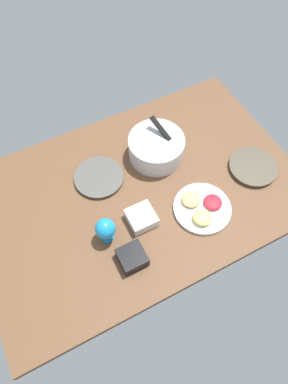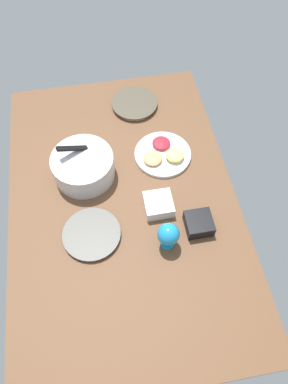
{
  "view_description": "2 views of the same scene",
  "coord_description": "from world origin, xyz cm",
  "px_view_note": "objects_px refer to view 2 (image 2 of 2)",
  "views": [
    {
      "loc": [
        -37.22,
        -77.1,
        144.17
      ],
      "look_at": [
        -0.32,
        -5.21,
        6.64
      ],
      "focal_mm": 31.37,
      "sensor_mm": 36.0,
      "label": 1
    },
    {
      "loc": [
        -83.54,
        4.96,
        143.02
      ],
      "look_at": [
        -1.39,
        -9.55,
        6.64
      ],
      "focal_mm": 33.62,
      "sensor_mm": 36.0,
      "label": 2
    }
  ],
  "objects_px": {
    "dinner_plate_right": "(135,104)",
    "fruit_platter": "(163,154)",
    "mixing_bowl": "(83,166)",
    "square_bowl_black": "(199,223)",
    "square_bowl_white": "(158,204)",
    "dinner_plate_left": "(92,234)",
    "hurricane_glass_blue": "(168,235)"
  },
  "relations": [
    {
      "from": "dinner_plate_right",
      "to": "square_bowl_black",
      "type": "xyz_separation_m",
      "value": [
        -0.77,
        -0.16,
        0.02
      ]
    },
    {
      "from": "fruit_platter",
      "to": "square_bowl_white",
      "type": "relative_size",
      "value": 2.24
    },
    {
      "from": "dinner_plate_right",
      "to": "mixing_bowl",
      "type": "height_order",
      "value": "mixing_bowl"
    },
    {
      "from": "mixing_bowl",
      "to": "dinner_plate_left",
      "type": "bearing_deg",
      "value": 179.98
    },
    {
      "from": "fruit_platter",
      "to": "square_bowl_black",
      "type": "bearing_deg",
      "value": -169.91
    },
    {
      "from": "dinner_plate_right",
      "to": "mixing_bowl",
      "type": "relative_size",
      "value": 0.86
    },
    {
      "from": "dinner_plate_right",
      "to": "hurricane_glass_blue",
      "type": "xyz_separation_m",
      "value": [
        -0.83,
        -0.01,
        0.08
      ]
    },
    {
      "from": "dinner_plate_right",
      "to": "fruit_platter",
      "type": "height_order",
      "value": "fruit_platter"
    },
    {
      "from": "fruit_platter",
      "to": "hurricane_glass_blue",
      "type": "xyz_separation_m",
      "value": [
        -0.46,
        0.08,
        0.07
      ]
    },
    {
      "from": "mixing_bowl",
      "to": "fruit_platter",
      "type": "bearing_deg",
      "value": -84.15
    },
    {
      "from": "mixing_bowl",
      "to": "square_bowl_white",
      "type": "xyz_separation_m",
      "value": [
        -0.24,
        -0.31,
        -0.03
      ]
    },
    {
      "from": "mixing_bowl",
      "to": "square_bowl_black",
      "type": "relative_size",
      "value": 2.51
    },
    {
      "from": "square_bowl_black",
      "to": "dinner_plate_right",
      "type": "bearing_deg",
      "value": 11.49
    },
    {
      "from": "hurricane_glass_blue",
      "to": "square_bowl_black",
      "type": "distance_m",
      "value": 0.17
    },
    {
      "from": "dinner_plate_right",
      "to": "fruit_platter",
      "type": "relative_size",
      "value": 0.89
    },
    {
      "from": "dinner_plate_right",
      "to": "square_bowl_black",
      "type": "height_order",
      "value": "square_bowl_black"
    },
    {
      "from": "square_bowl_black",
      "to": "hurricane_glass_blue",
      "type": "bearing_deg",
      "value": 110.16
    },
    {
      "from": "hurricane_glass_blue",
      "to": "square_bowl_white",
      "type": "relative_size",
      "value": 1.16
    },
    {
      "from": "dinner_plate_left",
      "to": "hurricane_glass_blue",
      "type": "height_order",
      "value": "hurricane_glass_blue"
    },
    {
      "from": "dinner_plate_left",
      "to": "square_bowl_white",
      "type": "relative_size",
      "value": 2.02
    },
    {
      "from": "dinner_plate_left",
      "to": "fruit_platter",
      "type": "xyz_separation_m",
      "value": [
        0.37,
        -0.39,
        0.01
      ]
    },
    {
      "from": "fruit_platter",
      "to": "mixing_bowl",
      "type": "bearing_deg",
      "value": 95.85
    },
    {
      "from": "dinner_plate_left",
      "to": "square_bowl_black",
      "type": "height_order",
      "value": "square_bowl_black"
    },
    {
      "from": "dinner_plate_left",
      "to": "mixing_bowl",
      "type": "distance_m",
      "value": 0.33
    },
    {
      "from": "hurricane_glass_blue",
      "to": "mixing_bowl",
      "type": "bearing_deg",
      "value": 36.55
    },
    {
      "from": "dinner_plate_right",
      "to": "square_bowl_black",
      "type": "bearing_deg",
      "value": -168.51
    },
    {
      "from": "dinner_plate_right",
      "to": "square_bowl_white",
      "type": "height_order",
      "value": "square_bowl_white"
    },
    {
      "from": "dinner_plate_right",
      "to": "mixing_bowl",
      "type": "bearing_deg",
      "value": 142.89
    },
    {
      "from": "square_bowl_black",
      "to": "dinner_plate_left",
      "type": "bearing_deg",
      "value": 85.18
    },
    {
      "from": "fruit_platter",
      "to": "dinner_plate_right",
      "type": "bearing_deg",
      "value": 13.04
    },
    {
      "from": "dinner_plate_left",
      "to": "mixing_bowl",
      "type": "xyz_separation_m",
      "value": [
        0.33,
        -0.0,
        0.06
      ]
    },
    {
      "from": "mixing_bowl",
      "to": "square_bowl_black",
      "type": "bearing_deg",
      "value": -128.4
    }
  ]
}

